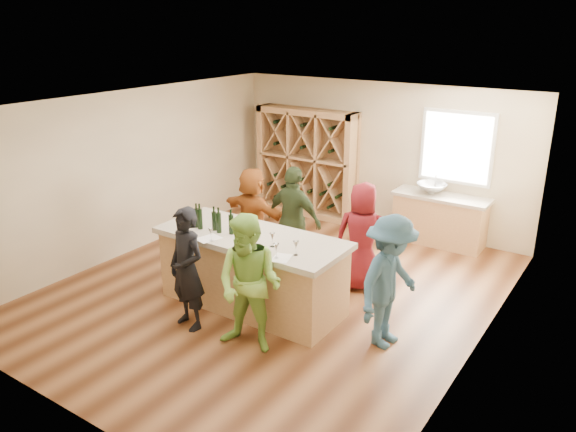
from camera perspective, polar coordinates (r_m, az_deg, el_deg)
The scene contains 34 objects.
floor at distance 8.64m, azimuth -1.30°, elevation -7.77°, with size 6.00×7.00×0.10m, color brown.
ceiling at distance 7.76m, azimuth -1.47°, elevation 11.65°, with size 6.00×7.00×0.10m, color white.
wall_back at distance 11.07m, azimuth 9.32°, elevation 6.13°, with size 6.00×0.10×2.80m, color beige.
wall_front at distance 5.78m, azimuth -22.28°, elevation -7.79°, with size 6.00×0.10×2.80m, color beige.
wall_left at distance 10.09m, azimuth -15.74°, elevation 4.35°, with size 0.10×7.00×2.80m, color beige.
wall_right at distance 6.90m, azimuth 19.85°, elevation -3.05°, with size 0.10×7.00×2.80m, color beige.
window_frame at distance 10.40m, azimuth 16.78°, elevation 6.69°, with size 1.30×0.06×1.30m, color white.
window_pane at distance 10.37m, azimuth 16.72°, elevation 6.65°, with size 1.18×0.01×1.18m, color white.
wine_rack at distance 11.59m, azimuth 1.89°, elevation 5.45°, with size 2.20×0.45×2.20m, color tan.
back_counter_base at distance 10.54m, azimuth 15.13°, elevation -0.49°, with size 1.60×0.58×0.86m, color tan.
back_counter_top at distance 10.40m, azimuth 15.35°, elevation 1.90°, with size 1.70×0.62×0.06m, color #BCAF9A.
sink at distance 10.42m, azimuth 14.37°, elevation 2.73°, with size 0.54×0.54×0.19m, color silver.
faucet at distance 10.57m, azimuth 14.73°, elevation 3.26°, with size 0.02×0.02×0.30m, color silver.
tasting_counter_base at distance 7.99m, azimuth -3.66°, elevation -5.82°, with size 2.60×1.00×1.00m, color tan.
tasting_counter_top at distance 7.77m, azimuth -3.75°, elevation -2.21°, with size 2.72×1.12×0.08m, color #BCAF9A.
wine_bottle_a at distance 8.09m, azimuth -9.26°, elevation -0.20°, with size 0.07×0.07×0.28m, color black.
wine_bottle_b at distance 8.01m, azimuth -8.94°, elevation -0.30°, with size 0.07×0.07×0.29m, color black.
wine_bottle_c at distance 7.94m, azimuth -7.50°, elevation -0.51°, with size 0.07×0.07×0.27m, color black.
wine_bottle_d at distance 7.84m, azimuth -7.04°, elevation -0.69°, with size 0.07×0.07×0.29m, color black.
wine_bottle_e at distance 7.77m, azimuth -5.80°, elevation -0.86°, with size 0.07×0.07×0.28m, color black.
wine_glass_a at distance 7.57m, azimuth -7.84°, elevation -1.90°, with size 0.07×0.07×0.18m, color white.
wine_glass_b at distance 7.29m, azimuth -4.83°, elevation -2.64°, with size 0.07×0.07×0.18m, color white.
wine_glass_c at distance 6.97m, azimuth -1.20°, elevation -3.54°, with size 0.08×0.08×0.20m, color white.
wine_glass_d at distance 7.32m, azimuth -1.60°, elevation -2.43°, with size 0.07×0.07×0.19m, color white.
wine_glass_e at distance 7.05m, azimuth 0.81°, elevation -3.26°, with size 0.08×0.08×0.20m, color white.
tasting_menu_a at distance 7.69m, azimuth -8.08°, elevation -2.26°, with size 0.23×0.32×0.00m, color white.
tasting_menu_b at distance 7.36m, azimuth -4.23°, elevation -3.15°, with size 0.20×0.28×0.00m, color white.
tasting_menu_c at distance 7.01m, azimuth -0.66°, elevation -4.28°, with size 0.21×0.29×0.00m, color white.
person_near_left at distance 7.43m, azimuth -10.23°, elevation -5.31°, with size 0.61×0.44×1.66m, color black.
person_near_right at distance 6.82m, azimuth -3.93°, elevation -6.94°, with size 0.85×0.47×1.75m, color #8CC64C.
person_server at distance 7.01m, azimuth 10.28°, elevation -6.62°, with size 1.11×0.52×1.72m, color #335972.
person_far_mid at distance 8.92m, azimuth 0.59°, elevation -0.41°, with size 1.02×0.52×1.74m, color #263319.
person_far_right at distance 8.42m, azimuth 7.53°, elevation -2.11°, with size 0.81×0.53×1.66m, color #590F14.
person_far_left at distance 9.46m, azimuth -3.59°, elevation 0.24°, with size 1.48×0.53×1.59m, color #994C19.
Camera 1 is at (4.44, -6.27, 3.90)m, focal length 35.00 mm.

